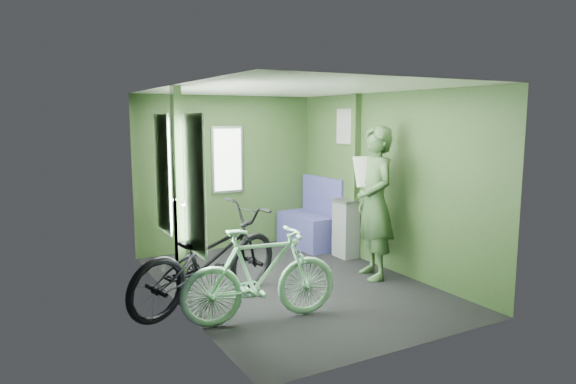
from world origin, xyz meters
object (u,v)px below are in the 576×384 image
object	(u,v)px
bicycle_mint	(261,321)
bench_seat	(311,226)
passenger	(375,203)
waste_box	(346,228)
bicycle_black	(210,305)

from	to	relation	value
bicycle_mint	bench_seat	distance (m)	3.05
bicycle_mint	bench_seat	xyz separation A→B (m)	(1.98, 2.30, 0.31)
bicycle_mint	bench_seat	size ratio (longest dim) A/B	1.47
bicycle_mint	passenger	size ratio (longest dim) A/B	0.83
waste_box	bicycle_black	bearing A→B (deg)	-159.75
bicycle_black	bench_seat	distance (m)	2.83
bicycle_mint	passenger	bearing A→B (deg)	-63.40
waste_box	bench_seat	xyz separation A→B (m)	(-0.11, 0.78, -0.10)
bicycle_black	passenger	xyz separation A→B (m)	(2.13, -0.06, 0.94)
bicycle_black	bench_seat	size ratio (longest dim) A/B	1.88
bench_seat	bicycle_mint	bearing A→B (deg)	-134.35
bicycle_mint	bench_seat	bearing A→B (deg)	-31.63
waste_box	passenger	bearing A→B (deg)	-104.68
bicycle_mint	waste_box	size ratio (longest dim) A/B	1.89
passenger	waste_box	xyz separation A→B (m)	(0.25, 0.94, -0.53)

